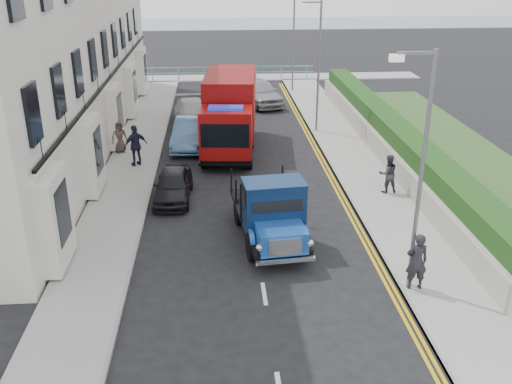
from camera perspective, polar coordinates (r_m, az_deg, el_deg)
name	(u,v)px	position (r m, az deg, el deg)	size (l,w,h in m)	color
ground	(259,260)	(18.65, 0.28, -6.80)	(120.00, 120.00, 0.00)	black
pavement_west	(132,167)	(27.06, -12.30, 2.48)	(2.40, 38.00, 0.12)	gray
pavement_east	(355,161)	(27.58, 9.85, 3.06)	(2.60, 38.00, 0.12)	gray
promenade	(230,78)	(46.10, -2.61, 11.31)	(30.00, 2.50, 0.12)	gray
sea_plane	(222,30)	(76.73, -3.38, 15.85)	(120.00, 120.00, 0.00)	slate
terrace_west	(39,0)	(30.36, -20.87, 17.53)	(6.31, 30.20, 14.25)	silver
garden_east	(396,143)	(27.84, 13.80, 4.74)	(1.45, 28.00, 1.75)	#B2AD9E
seafront_railing	(230,73)	(45.22, -2.59, 11.76)	(13.00, 0.08, 1.11)	#59B2A5
lamp_near	(419,162)	(16.06, 15.95, 2.94)	(1.23, 0.18, 7.00)	slate
lamp_mid	(317,60)	(31.10, 6.10, 13.01)	(1.23, 0.18, 7.00)	slate
lamp_far	(292,35)	(40.87, 3.61, 15.41)	(1.23, 0.18, 7.00)	slate
bedford_lorry	(273,216)	(19.05, 1.67, -2.45)	(2.47, 5.19, 2.37)	black
red_lorry	(230,111)	(28.56, -2.64, 8.06)	(3.00, 7.22, 3.68)	black
parked_car_front	(173,185)	(23.12, -8.31, 0.70)	(1.44, 3.58, 1.22)	black
parked_car_mid	(190,133)	(29.45, -6.65, 5.85)	(1.50, 4.31, 1.42)	#5380B2
parked_car_rear	(192,114)	(33.20, -6.42, 7.80)	(1.98, 4.86, 1.41)	#9E9EA2
seafront_car_left	(224,93)	(38.24, -3.24, 9.89)	(2.33, 5.05, 1.40)	black
seafront_car_right	(259,92)	(37.81, 0.33, 9.97)	(1.95, 4.86, 1.65)	#98999D
pedestrian_east_near	(417,261)	(17.19, 15.78, -6.69)	(0.64, 0.42, 1.76)	black
pedestrian_east_far	(388,174)	(23.80, 13.06, 1.80)	(0.78, 0.61, 1.61)	#39333F
pedestrian_west_near	(136,145)	(26.75, -11.93, 4.58)	(1.12, 0.47, 1.91)	#1B1D31
pedestrian_west_far	(119,137)	(28.81, -13.52, 5.39)	(0.77, 0.50, 1.57)	#3C312B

